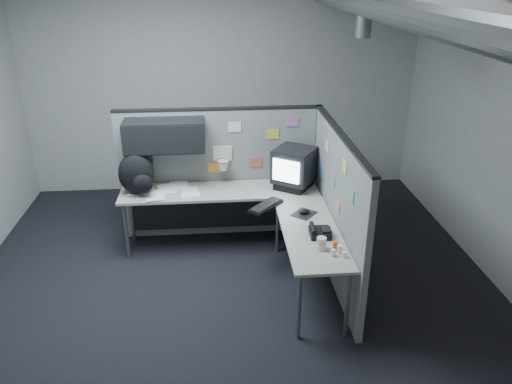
{
  "coord_description": "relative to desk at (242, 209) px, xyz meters",
  "views": [
    {
      "loc": [
        -0.13,
        -4.35,
        3.1
      ],
      "look_at": [
        0.27,
        0.35,
        0.97
      ],
      "focal_mm": 35.0,
      "sensor_mm": 36.0,
      "label": 1
    }
  ],
  "objects": [
    {
      "name": "bottles",
      "position": [
        0.79,
        -1.23,
        0.15
      ],
      "size": [
        0.14,
        0.18,
        0.09
      ],
      "rotation": [
        0.0,
        0.0,
        -0.1
      ],
      "color": "silver",
      "rests_on": "desk"
    },
    {
      "name": "papers",
      "position": [
        -0.91,
        0.29,
        0.13
      ],
      "size": [
        0.87,
        0.6,
        0.02
      ],
      "rotation": [
        0.0,
        0.0,
        0.16
      ],
      "color": "white",
      "rests_on": "desk"
    },
    {
      "name": "phone",
      "position": [
        0.7,
        -0.89,
        0.16
      ],
      "size": [
        0.21,
        0.23,
        0.1
      ],
      "rotation": [
        0.0,
        0.0,
        -0.21
      ],
      "color": "black",
      "rests_on": "desk"
    },
    {
      "name": "mouse",
      "position": [
        0.63,
        -0.42,
        0.14
      ],
      "size": [
        0.31,
        0.31,
        0.05
      ],
      "rotation": [
        0.0,
        0.0,
        0.07
      ],
      "color": "black",
      "rests_on": "desk"
    },
    {
      "name": "room",
      "position": [
        0.41,
        -0.7,
        1.48
      ],
      "size": [
        5.62,
        5.62,
        3.22
      ],
      "color": "black",
      "rests_on": "ground"
    },
    {
      "name": "keyboard",
      "position": [
        0.24,
        -0.23,
        0.14
      ],
      "size": [
        0.42,
        0.44,
        0.04
      ],
      "rotation": [
        0.0,
        0.0,
        0.06
      ],
      "color": "black",
      "rests_on": "desk"
    },
    {
      "name": "partition_back",
      "position": [
        -0.4,
        0.53,
        0.38
      ],
      "size": [
        2.44,
        0.42,
        1.63
      ],
      "color": "slate",
      "rests_on": "ground"
    },
    {
      "name": "monitor",
      "position": [
        0.63,
        0.3,
        0.36
      ],
      "size": [
        0.58,
        0.58,
        0.48
      ],
      "rotation": [
        0.0,
        0.0,
        0.2
      ],
      "color": "black",
      "rests_on": "desk"
    },
    {
      "name": "cup",
      "position": [
        0.66,
        -1.15,
        0.18
      ],
      "size": [
        0.11,
        0.11,
        0.12
      ],
      "primitive_type": "cylinder",
      "rotation": [
        0.0,
        0.0,
        0.33
      ],
      "color": "beige",
      "rests_on": "desk"
    },
    {
      "name": "desk",
      "position": [
        0.0,
        0.0,
        0.0
      ],
      "size": [
        2.31,
        2.11,
        0.73
      ],
      "color": "#9C988D",
      "rests_on": "ground"
    },
    {
      "name": "backpack",
      "position": [
        -1.17,
        0.24,
        0.36
      ],
      "size": [
        0.45,
        0.4,
        0.49
      ],
      "rotation": [
        0.0,
        0.0,
        0.19
      ],
      "color": "black",
      "rests_on": "desk"
    },
    {
      "name": "partition_right",
      "position": [
        0.95,
        -0.49,
        0.21
      ],
      "size": [
        0.07,
        2.23,
        1.63
      ],
      "color": "slate",
      "rests_on": "ground"
    }
  ]
}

